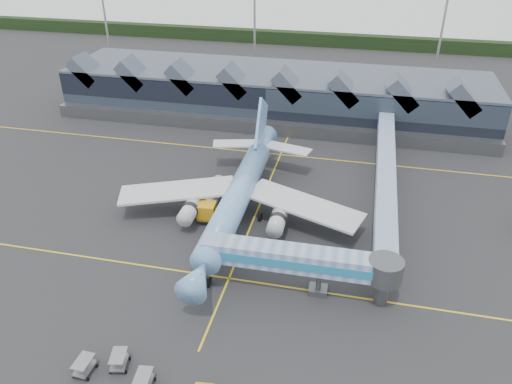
# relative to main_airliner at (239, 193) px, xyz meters

# --- Properties ---
(ground) EXTENTS (260.00, 260.00, 0.00)m
(ground) POSITION_rel_main_airliner_xyz_m (2.21, -5.93, -4.01)
(ground) COLOR #262628
(ground) RESTS_ON ground
(taxi_stripes) EXTENTS (120.00, 60.00, 0.01)m
(taxi_stripes) POSITION_rel_main_airliner_xyz_m (2.21, 4.07, -4.01)
(taxi_stripes) COLOR yellow
(taxi_stripes) RESTS_ON ground
(tree_line_far) EXTENTS (260.00, 4.00, 4.00)m
(tree_line_far) POSITION_rel_main_airliner_xyz_m (2.21, 104.07, -2.01)
(tree_line_far) COLOR black
(tree_line_far) RESTS_ON ground
(terminal) EXTENTS (90.00, 22.25, 12.52)m
(terminal) POSITION_rel_main_airliner_xyz_m (-2.85, 41.42, 0.87)
(terminal) COLOR black
(terminal) RESTS_ON ground
(light_masts) EXTENTS (132.40, 42.56, 22.45)m
(light_masts) POSITION_rel_main_airliner_xyz_m (23.21, 56.87, 8.48)
(light_masts) COLOR #92949A
(light_masts) RESTS_ON ground
(main_airliner) EXTENTS (36.97, 42.38, 13.65)m
(main_airliner) POSITION_rel_main_airliner_xyz_m (0.00, 0.00, 0.00)
(main_airliner) COLOR #6790D1
(main_airliner) RESTS_ON ground
(jet_bridge) EXTENTS (23.39, 4.03, 6.16)m
(jet_bridge) POSITION_rel_main_airliner_xyz_m (12.44, -14.13, 0.45)
(jet_bridge) COLOR #6E8AB8
(jet_bridge) RESTS_ON ground
(fuel_truck) EXTENTS (3.57, 10.37, 3.45)m
(fuel_truck) POSITION_rel_main_airliner_xyz_m (-4.55, 1.50, -2.08)
(fuel_truck) COLOR black
(fuel_truck) RESTS_ON ground
(baggage_carts) EXTENTS (8.15, 4.31, 1.64)m
(baggage_carts) POSITION_rel_main_airliner_xyz_m (-4.77, -30.57, -3.09)
(baggage_carts) COLOR gray
(baggage_carts) RESTS_ON ground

